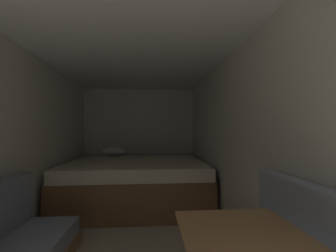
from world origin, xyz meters
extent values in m
plane|color=#B2A893|center=(0.00, 1.81, 0.00)|extent=(6.76, 6.76, 0.00)
cube|color=silver|center=(0.00, 4.22, 1.07)|extent=(2.45, 0.05, 2.13)
cube|color=silver|center=(-1.20, 1.81, 1.07)|extent=(0.05, 4.76, 2.13)
cube|color=silver|center=(1.20, 1.81, 1.07)|extent=(0.05, 4.76, 2.13)
cube|color=white|center=(0.00, 1.81, 2.16)|extent=(2.45, 4.76, 0.05)
cube|color=brown|center=(0.00, 3.21, 0.27)|extent=(2.23, 1.87, 0.53)
cube|color=beige|center=(0.00, 3.21, 0.62)|extent=(2.19, 1.83, 0.18)
ellipsoid|color=white|center=(-0.50, 3.92, 0.81)|extent=(0.44, 0.35, 0.18)
cube|color=#99A3B7|center=(1.11, 0.54, 0.68)|extent=(0.10, 1.08, 0.49)
cube|color=#9E7247|center=(0.68, 0.48, 0.70)|extent=(0.61, 0.72, 0.02)
camera|label=1|loc=(0.22, -0.51, 1.21)|focal=22.99mm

